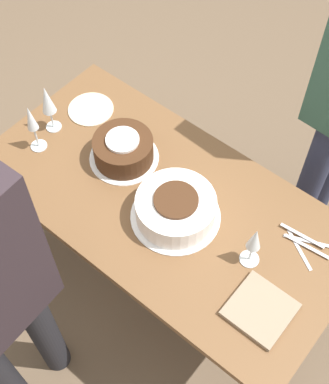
{
  "coord_description": "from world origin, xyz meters",
  "views": [
    {
      "loc": [
        -0.7,
        0.84,
        2.38
      ],
      "look_at": [
        0.0,
        0.0,
        0.77
      ],
      "focal_mm": 50.0,
      "sensor_mm": 36.0,
      "label": 1
    }
  ],
  "objects_px": {
    "wine_glass_far": "(31,121)",
    "wine_glass_extra": "(254,241)",
    "cake_front_chocolate": "(123,149)",
    "wine_glass_near": "(47,101)",
    "cake_center_white": "(176,209)"
  },
  "relations": [
    {
      "from": "cake_center_white",
      "to": "cake_front_chocolate",
      "type": "height_order",
      "value": "cake_front_chocolate"
    },
    {
      "from": "wine_glass_extra",
      "to": "cake_front_chocolate",
      "type": "bearing_deg",
      "value": -5.05
    },
    {
      "from": "wine_glass_near",
      "to": "cake_front_chocolate",
      "type": "bearing_deg",
      "value": -168.95
    },
    {
      "from": "cake_center_white",
      "to": "wine_glass_far",
      "type": "distance_m",
      "value": 0.64
    },
    {
      "from": "wine_glass_extra",
      "to": "cake_center_white",
      "type": "bearing_deg",
      "value": 4.81
    },
    {
      "from": "wine_glass_extra",
      "to": "wine_glass_far",
      "type": "bearing_deg",
      "value": 7.13
    },
    {
      "from": "cake_center_white",
      "to": "cake_front_chocolate",
      "type": "bearing_deg",
      "value": -14.12
    },
    {
      "from": "cake_front_chocolate",
      "to": "wine_glass_near",
      "type": "bearing_deg",
      "value": 11.05
    },
    {
      "from": "cake_front_chocolate",
      "to": "wine_glass_far",
      "type": "height_order",
      "value": "wine_glass_far"
    },
    {
      "from": "cake_front_chocolate",
      "to": "wine_glass_extra",
      "type": "bearing_deg",
      "value": 174.95
    },
    {
      "from": "wine_glass_far",
      "to": "wine_glass_extra",
      "type": "bearing_deg",
      "value": -172.87
    },
    {
      "from": "wine_glass_near",
      "to": "wine_glass_far",
      "type": "bearing_deg",
      "value": 104.12
    },
    {
      "from": "cake_center_white",
      "to": "wine_glass_extra",
      "type": "relative_size",
      "value": 1.67
    },
    {
      "from": "cake_center_white",
      "to": "wine_glass_far",
      "type": "height_order",
      "value": "wine_glass_far"
    },
    {
      "from": "wine_glass_near",
      "to": "cake_center_white",
      "type": "bearing_deg",
      "value": 178.48
    }
  ]
}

